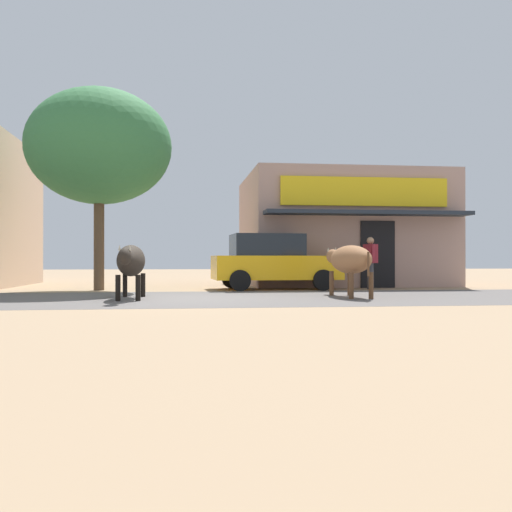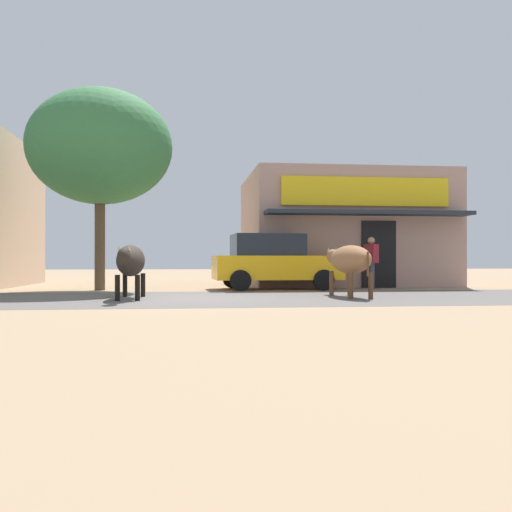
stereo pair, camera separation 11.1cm
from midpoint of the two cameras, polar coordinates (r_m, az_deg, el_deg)
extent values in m
plane|color=tan|center=(13.96, -7.10, -3.99)|extent=(80.00, 80.00, 0.00)
cube|color=#5C5653|center=(13.96, -7.10, -3.98)|extent=(72.00, 5.71, 0.00)
cube|color=tan|center=(22.10, 8.13, 2.38)|extent=(6.70, 5.95, 3.86)
cube|color=yellow|center=(19.28, 10.48, 6.00)|extent=(5.36, 0.10, 0.90)
cube|color=#262D38|center=(18.84, 10.84, 4.03)|extent=(6.43, 0.90, 0.12)
cube|color=black|center=(19.32, 11.66, 0.15)|extent=(1.10, 0.06, 2.10)
cylinder|color=brown|center=(18.03, -14.34, 1.30)|extent=(0.30, 0.30, 2.80)
ellipsoid|color=#377641|center=(18.32, -14.32, 9.95)|extent=(4.16, 4.16, 3.33)
cube|color=#F3AD13|center=(18.03, 2.10, -1.09)|extent=(3.78, 1.97, 0.70)
cube|color=#1E2328|center=(17.98, 1.23, 1.04)|extent=(2.11, 1.76, 0.64)
cylinder|color=black|center=(19.20, 5.10, -2.09)|extent=(0.61, 0.21, 0.60)
cylinder|color=black|center=(17.44, 6.59, -2.27)|extent=(0.61, 0.21, 0.60)
cylinder|color=black|center=(18.74, -2.07, -2.13)|extent=(0.61, 0.21, 0.60)
cylinder|color=black|center=(16.94, -1.29, -2.33)|extent=(0.61, 0.21, 0.60)
ellipsoid|color=#2A231D|center=(13.96, -11.49, -0.43)|extent=(0.64, 2.24, 0.71)
ellipsoid|color=#2A231D|center=(12.60, -12.08, -0.05)|extent=(0.29, 0.56, 0.36)
cone|color=beige|center=(12.54, -11.65, 0.78)|extent=(0.06, 0.06, 0.12)
cone|color=beige|center=(12.56, -12.56, 0.78)|extent=(0.06, 0.06, 0.12)
cylinder|color=black|center=(13.23, -10.88, -2.97)|extent=(0.11, 0.11, 0.56)
cylinder|color=black|center=(13.27, -12.70, -2.96)|extent=(0.11, 0.11, 0.56)
cylinder|color=black|center=(14.68, -10.39, -2.71)|extent=(0.11, 0.11, 0.56)
cylinder|color=black|center=(14.71, -12.04, -2.70)|extent=(0.11, 0.11, 0.56)
cylinder|color=black|center=(15.12, -11.06, -0.80)|extent=(0.05, 0.05, 0.57)
ellipsoid|color=#9C6640|center=(14.46, 9.10, -0.33)|extent=(0.82, 2.18, 0.67)
ellipsoid|color=#9C6640|center=(15.70, 7.45, -0.02)|extent=(0.32, 0.58, 0.36)
cone|color=beige|center=(15.72, 7.04, 0.63)|extent=(0.06, 0.06, 0.12)
cone|color=beige|center=(15.79, 7.73, 0.63)|extent=(0.06, 0.06, 0.12)
cylinder|color=brown|center=(15.05, 7.35, -2.57)|extent=(0.11, 0.11, 0.61)
cylinder|color=brown|center=(15.20, 9.03, -2.54)|extent=(0.11, 0.11, 0.61)
cylinder|color=brown|center=(13.74, 9.17, -2.78)|extent=(0.11, 0.11, 0.61)
cylinder|color=brown|center=(13.90, 10.99, -2.75)|extent=(0.11, 0.11, 0.61)
cylinder|color=brown|center=(13.41, 10.73, -0.76)|extent=(0.05, 0.05, 0.54)
cylinder|color=#3F3F47|center=(18.33, 10.90, -1.88)|extent=(0.14, 0.14, 0.79)
cylinder|color=#3F3F47|center=(18.16, 11.07, -1.89)|extent=(0.14, 0.14, 0.79)
cube|color=maroon|center=(18.24, 10.98, 0.22)|extent=(0.38, 0.46, 0.56)
sphere|color=tan|center=(18.25, 10.98, 1.43)|extent=(0.21, 0.21, 0.21)
cylinder|color=maroon|center=(18.49, 10.74, 0.30)|extent=(0.09, 0.09, 0.50)
cylinder|color=maroon|center=(17.99, 11.24, 0.32)|extent=(0.09, 0.09, 0.50)
camera|label=1|loc=(0.06, -89.79, 0.00)|focal=42.43mm
camera|label=2|loc=(0.06, 90.21, 0.00)|focal=42.43mm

